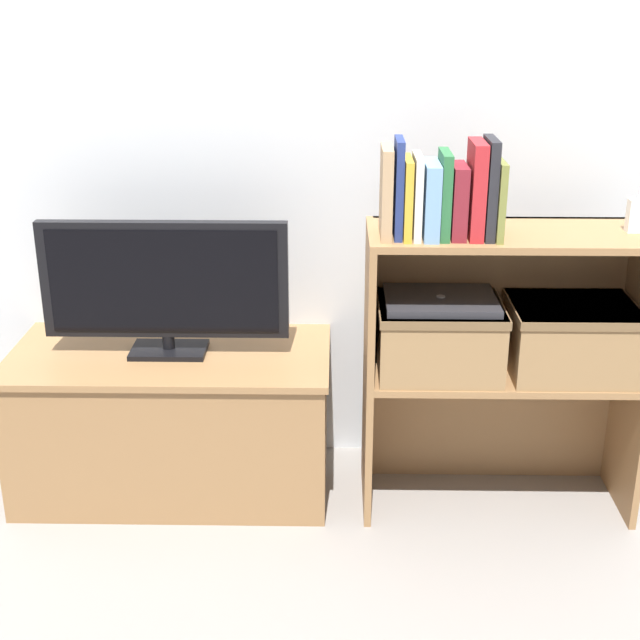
# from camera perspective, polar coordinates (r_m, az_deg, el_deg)

# --- Properties ---
(ground_plane) EXTENTS (16.00, 16.00, 0.00)m
(ground_plane) POSITION_cam_1_polar(r_m,az_deg,el_deg) (2.64, -0.06, -13.08)
(ground_plane) COLOR gray
(wall_back) EXTENTS (10.00, 0.05, 2.40)m
(wall_back) POSITION_cam_1_polar(r_m,az_deg,el_deg) (2.68, 0.13, 15.08)
(wall_back) COLOR silver
(wall_back) RESTS_ON ground_plane
(tv_stand) EXTENTS (0.95, 0.47, 0.45)m
(tv_stand) POSITION_cam_1_polar(r_m,az_deg,el_deg) (2.76, -9.34, -6.31)
(tv_stand) COLOR olive
(tv_stand) RESTS_ON ground_plane
(tv) EXTENTS (0.71, 0.14, 0.40)m
(tv) POSITION_cam_1_polar(r_m,az_deg,el_deg) (2.59, -9.91, 2.31)
(tv) COLOR black
(tv) RESTS_ON tv_stand
(bookshelf_lower_tier) EXTENTS (0.78, 0.32, 0.43)m
(bookshelf_lower_tier) POSITION_cam_1_polar(r_m,az_deg,el_deg) (2.73, 11.07, -5.60)
(bookshelf_lower_tier) COLOR olive
(bookshelf_lower_tier) RESTS_ON ground_plane
(bookshelf_upper_tier) EXTENTS (0.78, 0.32, 0.41)m
(bookshelf_upper_tier) POSITION_cam_1_polar(r_m,az_deg,el_deg) (2.57, 11.72, 2.77)
(bookshelf_upper_tier) COLOR olive
(bookshelf_upper_tier) RESTS_ON bookshelf_lower_tier
(book_tan) EXTENTS (0.03, 0.15, 0.24)m
(book_tan) POSITION_cam_1_polar(r_m,az_deg,el_deg) (2.35, 4.26, 8.16)
(book_tan) COLOR tan
(book_tan) RESTS_ON bookshelf_upper_tier
(book_navy) EXTENTS (0.02, 0.13, 0.26)m
(book_navy) POSITION_cam_1_polar(r_m,az_deg,el_deg) (2.35, 5.04, 8.40)
(book_navy) COLOR navy
(book_navy) RESTS_ON bookshelf_upper_tier
(book_mustard) EXTENTS (0.02, 0.15, 0.21)m
(book_mustard) POSITION_cam_1_polar(r_m,az_deg,el_deg) (2.36, 5.59, 7.80)
(book_mustard) COLOR gold
(book_mustard) RESTS_ON bookshelf_upper_tier
(book_ivory) EXTENTS (0.02, 0.15, 0.22)m
(book_ivory) POSITION_cam_1_polar(r_m,az_deg,el_deg) (2.36, 6.21, 7.88)
(book_ivory) COLOR silver
(book_ivory) RESTS_ON bookshelf_upper_tier
(book_skyblue) EXTENTS (0.04, 0.16, 0.20)m
(book_skyblue) POSITION_cam_1_polar(r_m,az_deg,el_deg) (2.36, 7.09, 7.64)
(book_skyblue) COLOR #709ECC
(book_skyblue) RESTS_ON bookshelf_upper_tier
(book_forest) EXTENTS (0.03, 0.14, 0.22)m
(book_forest) POSITION_cam_1_polar(r_m,az_deg,el_deg) (2.36, 7.95, 7.95)
(book_forest) COLOR #286638
(book_forest) RESTS_ON bookshelf_upper_tier
(book_maroon) EXTENTS (0.04, 0.14, 0.19)m
(book_maroon) POSITION_cam_1_polar(r_m,az_deg,el_deg) (2.37, 8.82, 7.53)
(book_maroon) COLOR maroon
(book_maroon) RESTS_ON bookshelf_upper_tier
(book_crimson) EXTENTS (0.04, 0.15, 0.25)m
(book_crimson) POSITION_cam_1_polar(r_m,az_deg,el_deg) (2.37, 9.94, 8.21)
(book_crimson) COLOR #B22328
(book_crimson) RESTS_ON bookshelf_upper_tier
(book_charcoal) EXTENTS (0.03, 0.14, 0.26)m
(book_charcoal) POSITION_cam_1_polar(r_m,az_deg,el_deg) (2.38, 10.78, 8.28)
(book_charcoal) COLOR #232328
(book_charcoal) RESTS_ON bookshelf_upper_tier
(book_olive) EXTENTS (0.02, 0.16, 0.20)m
(book_olive) POSITION_cam_1_polar(r_m,az_deg,el_deg) (2.39, 11.31, 7.62)
(book_olive) COLOR olive
(book_olive) RESTS_ON bookshelf_upper_tier
(baby_monitor) EXTENTS (0.05, 0.03, 0.12)m
(baby_monitor) POSITION_cam_1_polar(r_m,az_deg,el_deg) (2.55, 19.62, 6.32)
(baby_monitor) COLOR white
(baby_monitor) RESTS_ON bookshelf_upper_tier
(storage_basket_left) EXTENTS (0.35, 0.28, 0.20)m
(storage_basket_left) POSITION_cam_1_polar(r_m,az_deg,el_deg) (2.52, 7.61, -0.90)
(storage_basket_left) COLOR #937047
(storage_basket_left) RESTS_ON bookshelf_lower_tier
(storage_basket_right) EXTENTS (0.35, 0.28, 0.20)m
(storage_basket_right) POSITION_cam_1_polar(r_m,az_deg,el_deg) (2.59, 15.77, -0.93)
(storage_basket_right) COLOR #937047
(storage_basket_right) RESTS_ON bookshelf_lower_tier
(laptop) EXTENTS (0.31, 0.24, 0.02)m
(laptop) POSITION_cam_1_polar(r_m,az_deg,el_deg) (2.49, 7.73, 1.25)
(laptop) COLOR #2D2D33
(laptop) RESTS_ON storage_basket_left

